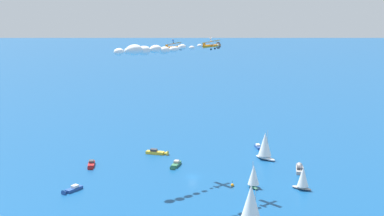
% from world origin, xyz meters
% --- Properties ---
extents(ground_plane, '(2000.00, 2000.00, 0.00)m').
position_xyz_m(ground_plane, '(0.00, 0.00, 0.00)').
color(ground_plane, navy).
extents(motorboat_near_centre, '(7.90, 5.10, 2.26)m').
position_xyz_m(motorboat_near_centre, '(20.47, -36.44, 0.61)').
color(motorboat_near_centre, '#23478C').
rests_on(motorboat_near_centre, ground_plane).
extents(motorboat_far_port, '(3.56, 9.37, 2.65)m').
position_xyz_m(motorboat_far_port, '(-26.29, -17.94, 0.72)').
color(motorboat_far_port, gold).
rests_on(motorboat_far_port, ground_plane).
extents(sailboat_far_stbd, '(5.94, 10.16, 12.84)m').
position_xyz_m(sailboat_far_stbd, '(38.17, 21.49, 5.86)').
color(sailboat_far_stbd, '#23478C').
rests_on(sailboat_far_stbd, ground_plane).
extents(motorboat_inshore, '(7.46, 3.82, 2.10)m').
position_xyz_m(motorboat_inshore, '(-40.61, 22.00, 0.57)').
color(motorboat_inshore, '#23478C').
rests_on(motorboat_inshore, ground_plane).
extents(sailboat_offshore, '(6.99, 4.89, 8.75)m').
position_xyz_m(sailboat_offshore, '(8.11, 21.26, 3.99)').
color(sailboat_offshore, '#33704C').
rests_on(sailboat_offshore, ground_plane).
extents(motorboat_trailing, '(8.86, 4.35, 2.49)m').
position_xyz_m(motorboat_trailing, '(-6.28, -39.08, 0.67)').
color(motorboat_trailing, '#B21E1E').
rests_on(motorboat_trailing, ground_plane).
extents(sailboat_ahead, '(7.92, 8.87, 12.03)m').
position_xyz_m(sailboat_ahead, '(-25.33, 24.63, 5.49)').
color(sailboat_ahead, white).
rests_on(sailboat_ahead, ground_plane).
extents(motorboat_mid_cluster, '(9.58, 2.73, 2.76)m').
position_xyz_m(motorboat_mid_cluster, '(-12.46, 37.26, 0.74)').
color(motorboat_mid_cluster, '#9E9993').
rests_on(motorboat_mid_cluster, ground_plane).
extents(motorboat_outer_ring_a, '(8.71, 3.00, 2.48)m').
position_xyz_m(motorboat_outer_ring_a, '(-10.74, -8.10, 0.67)').
color(motorboat_outer_ring_a, '#33704C').
rests_on(motorboat_outer_ring_a, ground_plane).
extents(sailboat_outer_ring_b, '(4.99, 6.89, 8.71)m').
position_xyz_m(sailboat_outer_ring_b, '(7.69, 37.12, 3.98)').
color(sailboat_outer_ring_b, '#9E9993').
rests_on(sailboat_outer_ring_b, ground_plane).
extents(marker_buoy, '(1.10, 1.10, 2.10)m').
position_xyz_m(marker_buoy, '(7.82, 14.36, 0.39)').
color(marker_buoy, orange).
rests_on(marker_buoy, ground_plane).
extents(biplane_lead, '(6.76, 6.52, 3.67)m').
position_xyz_m(biplane_lead, '(-6.72, -7.67, 44.57)').
color(biplane_lead, orange).
extents(wingwalker_lead, '(1.02, 1.21, 1.53)m').
position_xyz_m(wingwalker_lead, '(-6.97, -7.95, 46.70)').
color(wingwalker_lead, '#1E4CB2').
extents(smoke_trail_lead, '(16.63, 14.49, 2.88)m').
position_xyz_m(smoke_trail_lead, '(7.34, -19.11, 44.33)').
color(smoke_trail_lead, white).
extents(biplane_wingman, '(6.76, 6.52, 3.67)m').
position_xyz_m(biplane_wingman, '(7.43, 7.02, 46.32)').
color(biplane_wingman, orange).
extents(wingwalker_wingman, '(1.02, 1.21, 1.53)m').
position_xyz_m(wingwalker_wingman, '(7.19, 6.74, 48.44)').
color(wingwalker_wingman, white).
extents(smoke_trail_wingman, '(23.08, 20.29, 3.83)m').
position_xyz_m(smoke_trail_wingman, '(25.81, -8.32, 46.25)').
color(smoke_trail_wingman, white).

